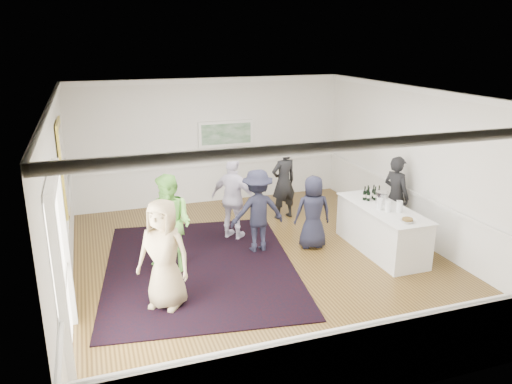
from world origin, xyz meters
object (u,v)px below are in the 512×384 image
object	(u,v)px
serving_table	(381,229)
nut_bowl	(407,220)
guest_green	(170,224)
guest_dark_a	(258,211)
guest_dark_b	(284,182)
guest_navy	(313,212)
bartender	(396,196)
guest_lilac	(234,199)
guest_tan	(164,254)
ice_bucket	(382,198)

from	to	relation	value
serving_table	nut_bowl	distance (m)	1.00
guest_green	nut_bowl	size ratio (longest dim) A/B	7.59
guest_green	guest_dark_a	size ratio (longest dim) A/B	1.08
serving_table	guest_dark_b	world-z (taller)	guest_dark_b
guest_dark_a	guest_navy	world-z (taller)	guest_dark_a
bartender	guest_lilac	world-z (taller)	guest_lilac
guest_green	guest_lilac	size ratio (longest dim) A/B	1.02
guest_tan	nut_bowl	bearing A→B (deg)	33.89
bartender	guest_tan	distance (m)	5.42
guest_dark_a	nut_bowl	bearing A→B (deg)	143.60
bartender	guest_lilac	size ratio (longest dim) A/B	0.99
bartender	guest_dark_b	world-z (taller)	guest_dark_b
guest_tan	guest_dark_a	world-z (taller)	guest_tan
guest_navy	guest_dark_a	bearing A→B (deg)	0.02
bartender	guest_tan	bearing A→B (deg)	89.64
serving_table	guest_dark_a	world-z (taller)	guest_dark_a
guest_lilac	guest_dark_b	xyz separation A→B (m)	(1.48, 0.85, -0.00)
guest_green	guest_navy	xyz separation A→B (m)	(2.91, 0.12, -0.15)
guest_lilac	guest_dark_a	size ratio (longest dim) A/B	1.05
ice_bucket	nut_bowl	world-z (taller)	ice_bucket
serving_table	guest_tan	xyz separation A→B (m)	(-4.46, -0.77, 0.43)
guest_lilac	serving_table	bearing A→B (deg)	-167.63
guest_navy	guest_dark_b	bearing A→B (deg)	-82.67
guest_green	nut_bowl	distance (m)	4.32
bartender	nut_bowl	size ratio (longest dim) A/B	7.31
guest_tan	nut_bowl	size ratio (longest dim) A/B	7.52
bartender	guest_dark_a	size ratio (longest dim) A/B	1.04
guest_navy	ice_bucket	xyz separation A→B (m)	(1.33, -0.41, 0.29)
guest_green	nut_bowl	xyz separation A→B (m)	(4.10, -1.38, 0.06)
guest_dark_b	ice_bucket	world-z (taller)	guest_dark_b
bartender	guest_navy	bearing A→B (deg)	75.72
bartender	guest_dark_a	xyz separation A→B (m)	(-3.11, 0.14, -0.03)
guest_green	guest_dark_a	world-z (taller)	guest_green
guest_green	guest_dark_b	bearing A→B (deg)	77.96
nut_bowl	ice_bucket	bearing A→B (deg)	82.38
serving_table	guest_green	distance (m)	4.20
guest_green	guest_lilac	distance (m)	1.88
ice_bucket	guest_lilac	bearing A→B (deg)	153.08
guest_dark_a	guest_dark_b	world-z (taller)	guest_dark_b
guest_green	guest_navy	distance (m)	2.92
guest_green	guest_tan	bearing A→B (deg)	-58.66
nut_bowl	guest_dark_b	bearing A→B (deg)	108.27
bartender	guest_dark_a	world-z (taller)	bartender
serving_table	guest_tan	world-z (taller)	guest_tan
serving_table	guest_lilac	xyz separation A→B (m)	(-2.62, 1.60, 0.42)
guest_dark_a	ice_bucket	xyz separation A→B (m)	(2.45, -0.61, 0.20)
nut_bowl	guest_navy	bearing A→B (deg)	128.28
guest_tan	guest_navy	world-z (taller)	guest_tan
bartender	guest_green	world-z (taller)	guest_green
guest_navy	nut_bowl	size ratio (longest dim) A/B	6.30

